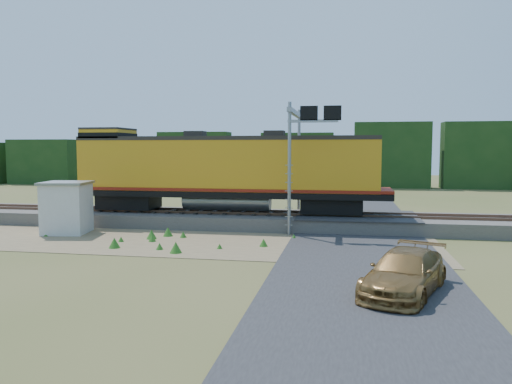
% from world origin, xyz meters
% --- Properties ---
extents(ground, '(140.00, 140.00, 0.00)m').
position_xyz_m(ground, '(0.00, 0.00, 0.00)').
color(ground, '#475123').
rests_on(ground, ground).
extents(ballast, '(70.00, 5.00, 0.80)m').
position_xyz_m(ballast, '(0.00, 6.00, 0.40)').
color(ballast, slate).
rests_on(ballast, ground).
extents(rails, '(70.00, 1.54, 0.16)m').
position_xyz_m(rails, '(0.00, 6.00, 0.88)').
color(rails, brown).
rests_on(rails, ballast).
extents(dirt_shoulder, '(26.00, 8.00, 0.03)m').
position_xyz_m(dirt_shoulder, '(-2.00, 0.50, 0.01)').
color(dirt_shoulder, '#8C7754').
rests_on(dirt_shoulder, ground).
extents(road, '(7.00, 66.00, 0.86)m').
position_xyz_m(road, '(7.00, 0.74, 0.09)').
color(road, '#38383A').
rests_on(road, ground).
extents(tree_line_north, '(130.00, 3.00, 6.50)m').
position_xyz_m(tree_line_north, '(0.00, 38.00, 3.07)').
color(tree_line_north, '#183814').
rests_on(tree_line_north, ground).
extents(weed_clumps, '(15.00, 6.20, 0.56)m').
position_xyz_m(weed_clumps, '(-3.50, 0.10, 0.00)').
color(weed_clumps, '#2F6C1F').
rests_on(weed_clumps, ground).
extents(locomotive, '(19.91, 3.04, 5.14)m').
position_xyz_m(locomotive, '(-1.25, 6.00, 3.49)').
color(locomotive, black).
rests_on(locomotive, rails).
extents(shed, '(2.85, 2.85, 2.94)m').
position_xyz_m(shed, '(-9.17, 1.58, 1.49)').
color(shed, silver).
rests_on(shed, ground).
extents(signal_gantry, '(2.90, 6.20, 7.32)m').
position_xyz_m(signal_gantry, '(3.63, 5.33, 5.47)').
color(signal_gantry, gray).
rests_on(signal_gantry, ground).
extents(car, '(3.65, 5.32, 1.43)m').
position_xyz_m(car, '(8.25, -7.27, 0.71)').
color(car, olive).
rests_on(car, ground).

